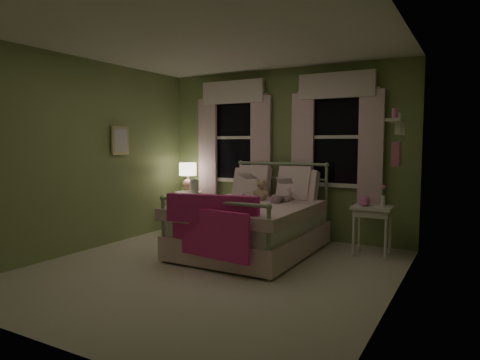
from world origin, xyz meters
The scene contains 18 objects.
room_shell centered at (0.00, 0.00, 1.30)m, with size 4.20×4.20×4.20m.
bed centered at (0.04, 0.99, 0.38)m, with size 1.58×2.04×1.18m.
pink_throw centered at (0.04, -0.03, 0.61)m, with size 1.10×0.31×0.71m.
child_left centered at (-0.24, 1.41, 0.97)m, with size 0.29×0.19×0.80m, color #F7D1DD.
child_right centered at (0.32, 1.41, 0.95)m, with size 0.37×0.29×0.76m, color #F7D1DD.
book_left centered at (-0.24, 1.16, 0.96)m, with size 0.20×0.27×0.03m, color beige.
book_right centered at (0.32, 1.16, 0.92)m, with size 0.20×0.27×0.02m, color beige.
teddy_bear centered at (0.04, 1.26, 0.79)m, with size 0.23×0.18×0.31m.
nightstand_left centered at (-1.55, 1.72, 0.42)m, with size 0.46×0.46×0.65m.
table_lamp centered at (-1.55, 1.72, 0.95)m, with size 0.28×0.28×0.46m.
book_nightstand centered at (-1.45, 1.64, 0.66)m, with size 0.16×0.22×0.02m, color beige.
nightstand_right centered at (1.49, 1.58, 0.55)m, with size 0.50×0.40×0.64m.
pink_toy centered at (1.39, 1.58, 0.71)m, with size 0.14×0.19×0.14m.
bud_vase centered at (1.61, 1.63, 0.79)m, with size 0.06×0.06×0.28m.
window_left centered at (-0.85, 2.03, 1.62)m, with size 1.34×0.13×1.96m.
window_right centered at (0.85, 2.03, 1.62)m, with size 1.34×0.13×1.96m.
wall_shelf centered at (1.90, 0.70, 1.52)m, with size 0.15×0.50×0.60m.
framed_picture centered at (-1.95, 0.60, 1.50)m, with size 0.03×0.32×0.42m.
Camera 1 is at (2.65, -4.04, 1.47)m, focal length 32.00 mm.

